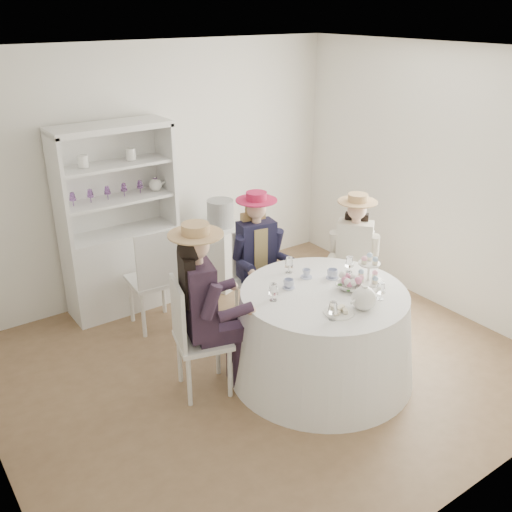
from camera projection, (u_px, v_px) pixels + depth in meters
ground at (262, 364)px, 5.22m from camera, size 4.50×4.50×0.00m
ceiling at (264, 53)px, 4.12m from camera, size 4.50×4.50×0.00m
wall_back at (154, 173)px, 6.16m from camera, size 4.50×0.00×4.50m
wall_front at (473, 331)px, 3.18m from camera, size 4.50×0.00×4.50m
wall_right at (440, 181)px, 5.86m from camera, size 0.00×4.50×4.50m
tea_table at (322, 333)px, 4.94m from camera, size 1.61×1.61×0.81m
hutch at (121, 246)px, 5.96m from camera, size 1.19×0.49×1.98m
side_table at (221, 255)px, 6.60m from camera, size 0.59×0.59×0.72m
hatbox at (220, 213)px, 6.40m from camera, size 0.34×0.34×0.30m
guest_left at (202, 301)px, 4.55m from camera, size 0.61×0.57×1.51m
guest_mid at (257, 252)px, 5.58m from camera, size 0.52×0.55×1.40m
guest_right at (354, 252)px, 5.67m from camera, size 0.58×0.57×1.36m
spare_chair at (154, 276)px, 5.58m from camera, size 0.48×0.48×1.08m
teacup_a at (289, 284)px, 4.82m from camera, size 0.11×0.11×0.07m
teacup_b at (306, 274)px, 5.01m from camera, size 0.08×0.08×0.07m
teacup_c at (332, 274)px, 5.00m from camera, size 0.10×0.10×0.08m
flower_bowl at (349, 287)px, 4.80m from camera, size 0.28×0.28×0.05m
flower_arrangement at (351, 281)px, 4.78m from camera, size 0.17×0.17×0.06m
table_teapot at (364, 298)px, 4.49m from camera, size 0.28×0.20×0.21m
sandwich_plate at (339, 312)px, 4.44m from camera, size 0.24×0.24×0.05m
cupcake_stand at (369, 272)px, 4.92m from camera, size 0.25×0.25×0.24m
stemware_set at (325, 284)px, 4.75m from camera, size 0.95×0.92×0.15m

